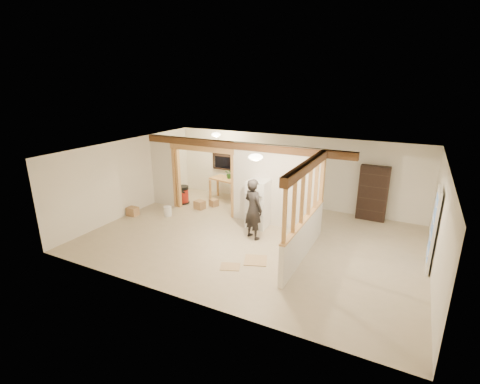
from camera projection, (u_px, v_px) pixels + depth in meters
The scene contains 30 objects.
floor at pixel (252, 238), 9.89m from camera, with size 9.00×6.50×0.01m, color #BCA98C.
ceiling at pixel (253, 152), 9.12m from camera, with size 9.00×6.50×0.01m, color white.
wall_back at pixel (291, 171), 12.26m from camera, with size 9.00×0.01×2.50m, color white.
wall_front at pixel (182, 244), 6.74m from camera, with size 9.00×0.01×2.50m, color white.
wall_left at pixel (129, 177), 11.44m from camera, with size 0.01×6.50×2.50m, color white.
wall_right at pixel (440, 227), 7.56m from camera, with size 0.01×6.50×2.50m, color white.
partition_left_stub at pixel (163, 171), 12.27m from camera, with size 0.90×0.12×2.50m, color silver.
partition_center at pixel (275, 186), 10.43m from camera, with size 2.80×0.12×2.50m, color silver.
doorway_frame at pixel (203, 180), 11.60m from camera, with size 2.46×0.14×2.20m, color tan.
header_beam_back at pixel (240, 146), 10.61m from camera, with size 7.00×0.18×0.22m, color brown.
header_beam_right at pixel (308, 166), 8.13m from camera, with size 0.18×3.30×0.22m, color brown.
pony_wall at pixel (303, 239), 8.70m from camera, with size 0.12×3.20×1.00m, color silver.
stud_partition at pixel (306, 195), 8.35m from camera, with size 0.14×3.20×1.32m, color tan.
window_back at pixel (226, 156), 13.22m from camera, with size 1.12×0.10×1.10m, color black.
french_door at pixel (433, 230), 8.01m from camera, with size 0.12×0.86×2.00m, color white.
ceiling_dome_main at pixel (256, 157), 8.57m from camera, with size 0.36×0.36×0.16m, color #FFEABF.
ceiling_dome_util at pixel (216, 135), 12.16m from camera, with size 0.32×0.32×0.14m, color #FFEABF.
hanging_bulb at pixel (218, 148), 11.44m from camera, with size 0.07×0.07×0.07m, color #FFD88C.
refrigerator at pixel (258, 204), 10.47m from camera, with size 0.61×0.59×1.47m, color white.
woman at pixel (253, 209), 9.67m from camera, with size 0.64×0.42×1.74m, color black.
work_table at pixel (228, 189), 12.92m from camera, with size 1.33×0.66×0.84m, color tan.
potted_plant at pixel (229, 174), 12.77m from camera, with size 0.31×0.27×0.35m, color #256525.
shop_vac at pixel (182, 195), 12.63m from camera, with size 0.50×0.50×0.65m, color maroon.
bookshelf at pixel (373, 193), 10.98m from camera, with size 0.88×0.29×1.77m, color black.
bucket at pixel (168, 211), 11.48m from camera, with size 0.26×0.26×0.33m, color silver.
box_util_a at pixel (200, 205), 12.14m from camera, with size 0.34×0.29×0.29m, color #A47A4F.
box_util_b at pixel (214, 203), 12.41m from camera, with size 0.26×0.26×0.25m, color #A47A4F.
box_front at pixel (133, 211), 11.53m from camera, with size 0.35×0.28×0.28m, color #A47A4F.
floor_panel_near at pixel (256, 260), 8.66m from camera, with size 0.55×0.55×0.02m, color tan.
floor_panel_far at pixel (230, 267), 8.37m from camera, with size 0.47×0.37×0.01m, color tan.
Camera 1 is at (3.77, -8.18, 4.28)m, focal length 26.00 mm.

